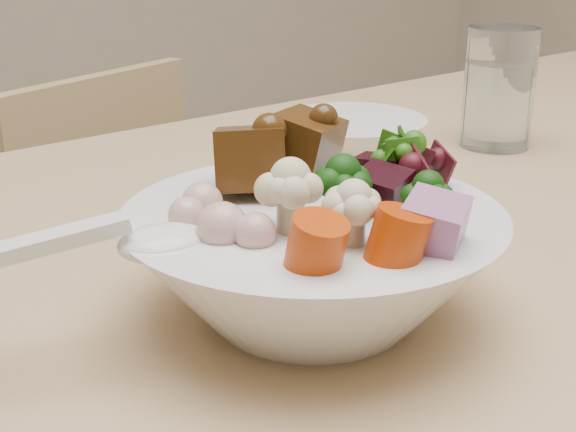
{
  "coord_description": "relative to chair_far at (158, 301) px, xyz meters",
  "views": [
    {
      "loc": [
        -0.43,
        -0.56,
        1.07
      ],
      "look_at": [
        -0.2,
        -0.12,
        0.88
      ],
      "focal_mm": 50.0,
      "sensor_mm": 36.0,
      "label": 1
    }
  ],
  "objects": [
    {
      "name": "side_bowl",
      "position": [
        0.08,
        -0.46,
        0.38
      ],
      "size": [
        0.16,
        0.16,
        0.05
      ],
      "primitive_type": null,
      "color": "white",
      "rests_on": "dining_table"
    },
    {
      "name": "soup_spoon",
      "position": [
        -0.24,
        -0.73,
        0.42
      ],
      "size": [
        0.16,
        0.06,
        0.03
      ],
      "rotation": [
        0.0,
        0.0,
        -0.17
      ],
      "color": "white",
      "rests_on": "food_bowl"
    },
    {
      "name": "food_bowl",
      "position": [
        -0.12,
        -0.74,
        0.39
      ],
      "size": [
        0.25,
        0.25,
        0.13
      ],
      "color": "white",
      "rests_on": "dining_table"
    },
    {
      "name": "chair_far",
      "position": [
        0.0,
        0.0,
        0.0
      ],
      "size": [
        0.52,
        0.52,
        0.83
      ],
      "rotation": [
        0.0,
        0.0,
        0.5
      ],
      "color": "tan",
      "rests_on": "ground"
    },
    {
      "name": "water_glass",
      "position": [
        0.27,
        -0.47,
        0.41
      ],
      "size": [
        0.08,
        0.08,
        0.14
      ],
      "color": "white",
      "rests_on": "dining_table"
    }
  ]
}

